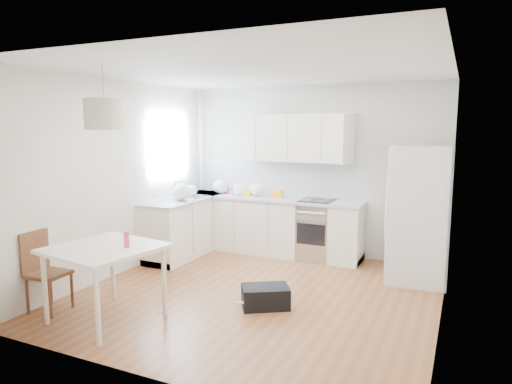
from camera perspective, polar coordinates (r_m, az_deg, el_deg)
floor at (r=5.78m, az=0.13°, el=-12.63°), size 4.20×4.20×0.00m
ceiling at (r=5.44m, az=0.14°, el=15.00°), size 4.20×4.20×0.00m
wall_back at (r=7.40m, az=6.95°, el=2.67°), size 4.20×0.00×4.20m
wall_left at (r=6.60m, az=-16.68°, el=1.71°), size 0.00×4.20×4.20m
wall_right at (r=4.96m, az=22.75°, el=-0.62°), size 0.00×4.20×4.20m
window_glassblock at (r=7.46m, az=-10.87°, el=5.71°), size 0.02×1.00×1.00m
cabinets_back at (r=7.47m, az=1.72°, el=-4.30°), size 3.00×0.60×0.88m
cabinets_left at (r=7.51m, az=-8.59°, el=-4.32°), size 0.60×1.80×0.88m
counter_back at (r=7.38m, az=1.73°, el=-0.81°), size 3.02×0.64×0.04m
counter_left at (r=7.42m, az=-8.66°, el=-0.85°), size 0.64×1.82×0.04m
backsplash_back at (r=7.61m, az=2.61°, el=1.81°), size 3.00×0.01×0.58m
backsplash_left at (r=7.55m, az=-10.58°, el=1.63°), size 0.01×1.80×0.58m
upper_cabinets at (r=7.26m, az=5.49°, el=6.74°), size 1.70×0.32×0.75m
range_oven at (r=7.20m, az=7.60°, el=-4.84°), size 0.50×0.61×0.88m
sink at (r=7.38m, az=-8.88°, el=-0.79°), size 0.50×0.80×0.16m
refrigerator at (r=6.46m, az=19.74°, el=-2.57°), size 0.94×0.97×1.81m
dining_table at (r=5.10m, az=-18.41°, el=-7.48°), size 1.17×1.17×0.81m
dining_chair at (r=5.64m, az=-24.49°, el=-9.09°), size 0.40×0.40×0.90m
drink_bottle at (r=4.95m, az=-15.88°, el=-5.53°), size 0.07×0.07×0.20m
gym_bag at (r=5.36m, az=1.19°, el=-12.95°), size 0.63×0.57×0.24m
pendant_lamp at (r=4.95m, az=-18.43°, el=9.22°), size 0.50×0.50×0.31m
grocery_bag_a at (r=7.79m, az=-4.45°, el=0.68°), size 0.27×0.23×0.24m
grocery_bag_b at (r=7.59m, az=-2.08°, el=0.35°), size 0.22×0.19×0.20m
grocery_bag_c at (r=7.45m, az=0.17°, el=0.28°), size 0.24×0.20×0.22m
grocery_bag_d at (r=7.57m, az=-8.09°, el=0.20°), size 0.21×0.17×0.19m
grocery_bag_e at (r=7.17m, az=-9.35°, el=-0.03°), size 0.27×0.23×0.25m
snack_orange at (r=7.33m, az=2.67°, el=-0.24°), size 0.18×0.12×0.12m
snack_yellow at (r=7.53m, az=-1.13°, el=-0.08°), size 0.16×0.11×0.10m
snack_red at (r=7.82m, az=-4.01°, el=0.20°), size 0.15×0.10×0.10m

